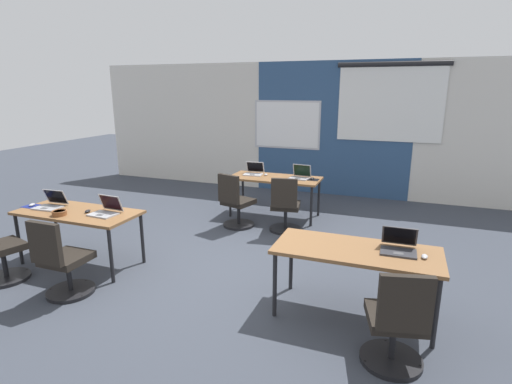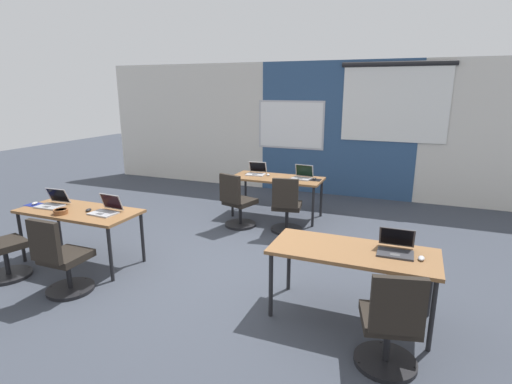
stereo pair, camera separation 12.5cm
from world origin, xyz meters
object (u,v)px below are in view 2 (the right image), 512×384
at_px(desk_far_center, 277,181).
at_px(mouse_near_left_end, 35,203).
at_px(laptop_near_left_end, 53,202).
at_px(chair_far_right, 286,210).
at_px(chair_near_left_inner, 62,263).
at_px(mouse_far_left, 268,175).
at_px(mouse_near_right_end, 421,258).
at_px(laptop_near_right_end, 396,248).
at_px(desk_near_left, 79,214).
at_px(laptop_far_left, 256,172).
at_px(snack_bowl, 61,211).
at_px(mouse_near_left_inner, 88,210).
at_px(chair_near_right_end, 390,329).
at_px(chair_far_left, 237,205).
at_px(laptop_far_right, 302,176).
at_px(desk_near_right, 353,256).
at_px(mouse_far_right, 315,179).
at_px(laptop_near_left_inner, 106,209).

height_order(desk_far_center, mouse_near_left_end, mouse_near_left_end).
relative_size(laptop_near_left_end, chair_far_right, 0.38).
bearing_deg(laptop_near_left_end, chair_near_left_inner, -42.59).
distance_m(mouse_far_left, mouse_near_right_end, 3.86).
height_order(desk_far_center, laptop_near_right_end, laptop_near_right_end).
bearing_deg(desk_near_left, laptop_far_left, 65.67).
height_order(desk_near_left, mouse_near_left_end, mouse_near_left_end).
xyz_separation_m(laptop_far_left, snack_bowl, (-1.39, -3.11, -0.01)).
bearing_deg(mouse_near_left_inner, laptop_near_right_end, 1.34).
bearing_deg(laptop_far_left, chair_near_right_end, -59.79).
relative_size(chair_far_left, laptop_far_right, 2.56).
xyz_separation_m(desk_near_right, mouse_far_right, (-1.08, 2.84, 0.08)).
height_order(desk_far_center, mouse_far_left, mouse_far_left).
bearing_deg(mouse_near_left_end, desk_near_right, 0.55).
height_order(desk_near_right, laptop_near_left_inner, laptop_near_left_inner).
bearing_deg(chair_near_right_end, mouse_near_left_inner, -24.03).
xyz_separation_m(chair_far_right, mouse_near_left_inner, (-2.00, -2.08, 0.36)).
bearing_deg(chair_near_right_end, mouse_near_right_end, -119.51).
xyz_separation_m(desk_far_center, chair_far_left, (-0.42, -0.78, -0.28)).
xyz_separation_m(desk_near_left, mouse_far_right, (2.42, 2.84, 0.08)).
distance_m(laptop_far_left, chair_near_right_end, 4.46).
height_order(laptop_near_right_end, chair_far_right, laptop_near_right_end).
distance_m(laptop_far_left, mouse_far_right, 1.11).
bearing_deg(laptop_near_right_end, desk_far_center, 127.27).
bearing_deg(mouse_far_right, desk_near_left, -130.34).
bearing_deg(laptop_far_right, mouse_near_left_inner, -118.89).
xyz_separation_m(desk_far_center, laptop_near_left_end, (-2.21, -2.79, 0.11)).
height_order(laptop_far_left, chair_near_left_inner, laptop_far_left).
xyz_separation_m(desk_near_right, mouse_far_left, (-1.95, 2.88, 0.08)).
height_order(mouse_far_left, laptop_far_right, laptop_far_right).
height_order(mouse_near_right_end, chair_far_right, chair_far_right).
xyz_separation_m(desk_far_center, mouse_far_right, (0.67, 0.04, 0.08)).
distance_m(laptop_near_right_end, chair_near_right_end, 0.88).
relative_size(mouse_near_left_end, snack_bowl, 0.62).
bearing_deg(laptop_near_right_end, mouse_far_right, 117.12).
xyz_separation_m(laptop_far_left, chair_near_right_end, (2.61, -3.59, -0.39)).
height_order(laptop_near_right_end, mouse_near_left_inner, laptop_near_right_end).
bearing_deg(mouse_near_right_end, desk_near_right, 179.81).
relative_size(laptop_far_left, laptop_near_right_end, 1.08).
xyz_separation_m(laptop_near_left_end, laptop_near_left_inner, (0.88, 0.02, 0.00)).
height_order(desk_near_right, chair_near_right_end, chair_near_right_end).
xyz_separation_m(laptop_far_left, mouse_near_left_end, (-2.04, -2.94, -0.03)).
height_order(chair_far_right, chair_near_left_inner, same).
bearing_deg(laptop_far_left, laptop_near_left_inner, -112.94).
distance_m(chair_far_right, chair_near_left_inner, 3.30).
height_order(chair_far_left, laptop_near_left_end, laptop_near_left_end).
distance_m(chair_far_left, laptop_far_right, 1.27).
bearing_deg(laptop_near_left_inner, mouse_near_right_end, 3.23).
height_order(mouse_near_left_end, laptop_far_right, laptop_far_right).
xyz_separation_m(chair_far_right, laptop_near_left_inner, (-1.74, -2.05, 0.39)).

